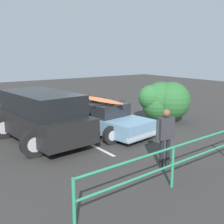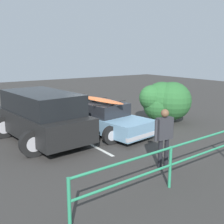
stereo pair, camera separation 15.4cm
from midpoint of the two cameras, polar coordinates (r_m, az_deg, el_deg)
ground_plane at (r=12.38m, az=-1.99°, el=-2.97°), size 44.00×44.00×0.02m
parking_stripe at (r=10.87m, az=-7.54°, el=-5.13°), size 0.12×4.92×0.00m
sedan_car at (r=11.34m, az=-2.30°, el=-1.20°), size 2.72×4.44×1.51m
suv_car at (r=10.45m, az=-14.48°, el=-0.80°), size 3.03×4.60×1.81m
person_bystander at (r=7.92m, az=10.28°, el=-4.15°), size 0.65×0.23×1.68m
bush_near_left at (r=13.16m, az=9.77°, el=2.21°), size 2.25×2.07×1.89m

